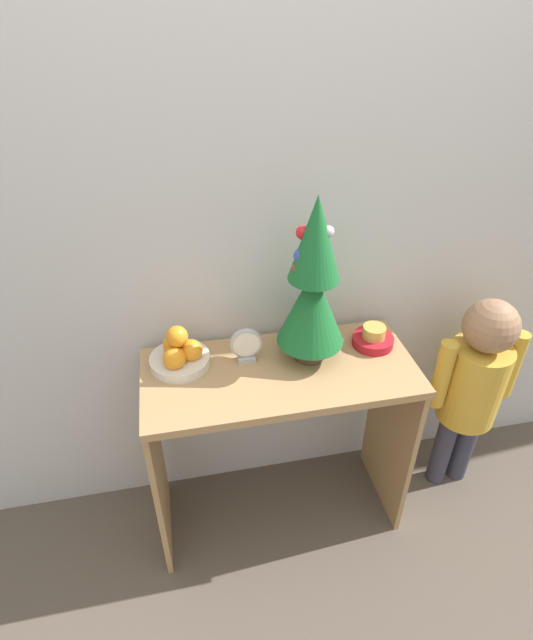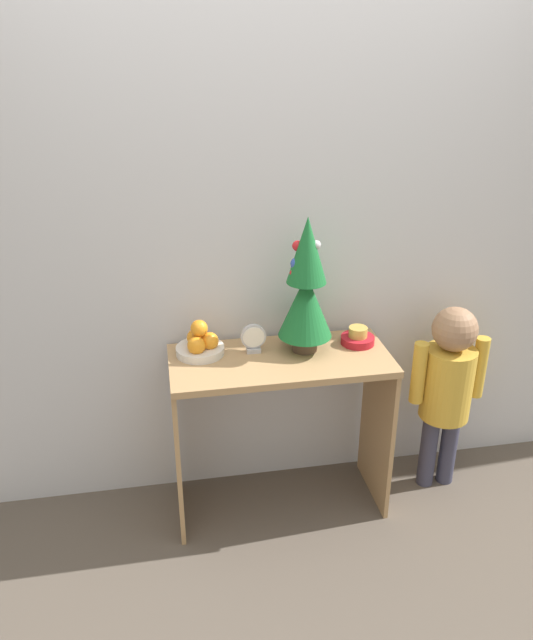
# 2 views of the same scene
# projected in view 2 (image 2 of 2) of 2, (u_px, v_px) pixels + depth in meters

# --- Properties ---
(ground_plane) EXTENTS (12.00, 12.00, 0.00)m
(ground_plane) POSITION_uv_depth(u_px,v_px,m) (288.00, 534.00, 2.78)
(ground_plane) COLOR brown
(back_wall) EXTENTS (7.00, 0.05, 2.50)m
(back_wall) POSITION_uv_depth(u_px,v_px,m) (270.00, 234.00, 2.69)
(back_wall) COLOR silver
(back_wall) RESTS_ON ground_plane
(console_table) EXTENTS (0.94, 0.43, 0.78)m
(console_table) POSITION_uv_depth(u_px,v_px,m) (280.00, 399.00, 2.73)
(console_table) COLOR tan
(console_table) RESTS_ON ground_plane
(mini_tree) EXTENTS (0.23, 0.23, 0.60)m
(mini_tree) POSITION_uv_depth(u_px,v_px,m) (306.00, 288.00, 2.60)
(mini_tree) COLOR #4C3828
(mini_tree) RESTS_ON console_table
(fruit_bowl) EXTENTS (0.21, 0.21, 0.16)m
(fruit_bowl) POSITION_uv_depth(u_px,v_px,m) (200.00, 344.00, 2.66)
(fruit_bowl) COLOR silver
(fruit_bowl) RESTS_ON console_table
(singing_bowl) EXTENTS (0.15, 0.15, 0.08)m
(singing_bowl) POSITION_uv_depth(u_px,v_px,m) (358.00, 338.00, 2.76)
(singing_bowl) COLOR #AD1923
(singing_bowl) RESTS_ON console_table
(desk_clock) EXTENTS (0.11, 0.04, 0.13)m
(desk_clock) POSITION_uv_depth(u_px,v_px,m) (253.00, 339.00, 2.67)
(desk_clock) COLOR #B2B2B7
(desk_clock) RESTS_ON console_table
(child_figure) EXTENTS (0.36, 0.23, 0.94)m
(child_figure) POSITION_uv_depth(u_px,v_px,m) (448.00, 380.00, 2.87)
(child_figure) COLOR #38384C
(child_figure) RESTS_ON ground_plane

